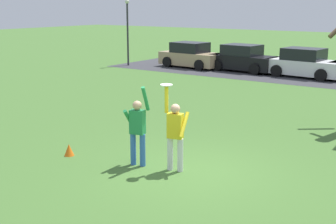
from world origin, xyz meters
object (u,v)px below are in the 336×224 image
Objects in this scene: parked_car_black at (243,59)px; person_defender at (138,127)px; parked_car_tan at (191,56)px; person_catcher at (175,131)px; field_cone_orange at (69,150)px; lamppost_by_lot at (128,26)px; parked_car_white at (305,64)px; frisbee_disc at (166,85)px.

person_defender is at bearing -67.64° from parked_car_black.
person_defender is at bearing -57.01° from parked_car_tan.
parked_car_tan is at bearing -71.98° from person_catcher.
person_catcher is at bearing 13.16° from field_cone_orange.
person_defender is 19.52m from lamppost_by_lot.
lamppost_by_lot reaches higher than parked_car_white.
parked_car_black and parked_car_white have the same top height.
parked_car_white is (7.32, 0.17, 0.00)m from parked_car_tan.
frisbee_disc is at bearing -77.53° from parked_car_white.
lamppost_by_lot is at bearing 124.95° from field_cone_orange.
field_cone_orange is (3.27, -17.19, -0.57)m from parked_car_black.
lamppost_by_lot is 13.31× the size of field_cone_orange.
field_cone_orange is at bearing -179.67° from person_defender.
person_catcher is 18.87m from parked_car_tan.
frisbee_disc is 0.07× the size of lamppost_by_lot.
lamppost_by_lot is at bearing -160.44° from parked_car_black.
frisbee_disc is (0.75, 0.17, 1.11)m from person_defender.
frisbee_disc is 17.66m from parked_car_black.
person_catcher is 6.50× the size of field_cone_orange.
frisbee_disc reaches higher than person_defender.
person_catcher reaches higher than parked_car_white.
person_defender reaches higher than parked_car_white.
person_catcher is 0.49× the size of lamppost_by_lot.
parked_car_tan is (-8.74, 16.41, -0.25)m from person_defender.
parked_car_black is at bearing 94.48° from person_defender.
parked_car_tan is at bearing -169.88° from parked_car_black.
field_cone_orange is at bearing 0.22° from person_catcher.
frisbee_disc is 3.40m from field_cone_orange.
parked_car_tan is 3.51m from parked_car_black.
frisbee_disc is at bearing -0.00° from person_catcher.
person_defender is 0.48× the size of parked_car_white.
person_catcher reaches higher than field_cone_orange.
frisbee_disc reaches higher than person_catcher.
person_catcher is at bearing 0.00° from person_defender.
parked_car_black is (-6.22, 16.50, -0.25)m from person_catcher.
person_defender is 1.35m from frisbee_disc.
parked_car_white is at bearing 97.53° from frisbee_disc.
frisbee_disc is 0.07× the size of parked_car_black.
frisbee_disc is 0.07× the size of parked_car_white.
lamppost_by_lot reaches higher than parked_car_black.
field_cone_orange is at bearing -55.05° from lamppost_by_lot.
person_defender is 0.48× the size of parked_car_tan.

